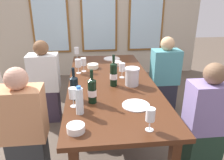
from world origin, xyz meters
TOP-DOWN VIEW (x-y plane):
  - ground_plane at (0.00, 0.00)m, footprint 12.00×12.00m
  - back_wall_with_windows at (0.00, 2.30)m, footprint 4.13×0.10m
  - dining_table at (0.00, 0.00)m, footprint 0.93×2.16m
  - white_plate_0 at (0.10, 0.88)m, footprint 0.24×0.24m
  - white_plate_1 at (0.15, -0.58)m, footprint 0.24×0.24m
  - metal_pitcher at (0.21, -0.11)m, footprint 0.16×0.16m
  - wine_bottle_0 at (-0.22, -0.47)m, footprint 0.08×0.08m
  - wine_bottle_1 at (0.01, -0.11)m, footprint 0.08×0.08m
  - wine_bottle_2 at (-0.38, -0.38)m, footprint 0.08×0.08m
  - tasting_bowl_0 at (-0.19, 0.49)m, footprint 0.14×0.14m
  - tasting_bowl_1 at (-0.35, -0.91)m, footprint 0.13×0.13m
  - tasting_bowl_2 at (0.14, 0.59)m, footprint 0.13×0.13m
  - water_bottle at (-0.33, -0.65)m, footprint 0.06×0.06m
  - wine_glass_0 at (-0.41, 0.94)m, footprint 0.07×0.07m
  - wine_glass_1 at (-0.30, 0.38)m, footprint 0.07×0.07m
  - wine_glass_2 at (0.14, 0.11)m, footprint 0.07×0.07m
  - wine_glass_3 at (-0.37, 0.32)m, footprint 0.07×0.07m
  - wine_glass_4 at (0.18, -0.94)m, footprint 0.07×0.07m
  - wine_glass_5 at (-0.38, -0.53)m, footprint 0.07×0.07m
  - seated_person_0 at (-0.82, 0.53)m, footprint 0.38×0.24m
  - seated_person_1 at (0.82, 0.59)m, footprint 0.38×0.24m
  - seated_person_2 at (-0.82, -0.52)m, footprint 0.38×0.24m
  - seated_person_3 at (0.82, -0.59)m, footprint 0.38×0.24m

SIDE VIEW (x-z plane):
  - ground_plane at x=0.00m, z-range 0.00..0.00m
  - seated_person_0 at x=-0.82m, z-range -0.03..1.08m
  - seated_person_1 at x=0.82m, z-range -0.03..1.08m
  - seated_person_2 at x=-0.82m, z-range -0.03..1.08m
  - seated_person_3 at x=0.82m, z-range -0.03..1.08m
  - dining_table at x=0.00m, z-range 0.30..1.04m
  - white_plate_0 at x=0.10m, z-range 0.74..0.75m
  - white_plate_1 at x=0.15m, z-range 0.74..0.75m
  - tasting_bowl_2 at x=0.14m, z-range 0.74..0.79m
  - tasting_bowl_1 at x=-0.35m, z-range 0.74..0.79m
  - tasting_bowl_0 at x=-0.19m, z-range 0.74..0.79m
  - metal_pitcher at x=0.21m, z-range 0.74..0.93m
  - water_bottle at x=-0.33m, z-range 0.73..0.97m
  - wine_bottle_2 at x=-0.38m, z-range 0.70..1.00m
  - wine_glass_4 at x=0.18m, z-range 0.77..0.94m
  - wine_bottle_0 at x=-0.22m, z-range 0.70..1.01m
  - wine_glass_5 at x=-0.38m, z-range 0.77..0.94m
  - wine_glass_0 at x=-0.41m, z-range 0.77..0.95m
  - wine_glass_1 at x=-0.30m, z-range 0.77..0.95m
  - wine_glass_2 at x=0.14m, z-range 0.77..0.95m
  - wine_glass_3 at x=-0.37m, z-range 0.77..0.95m
  - wine_bottle_1 at x=0.01m, z-range 0.70..1.04m
  - back_wall_with_windows at x=0.00m, z-range 0.00..2.90m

